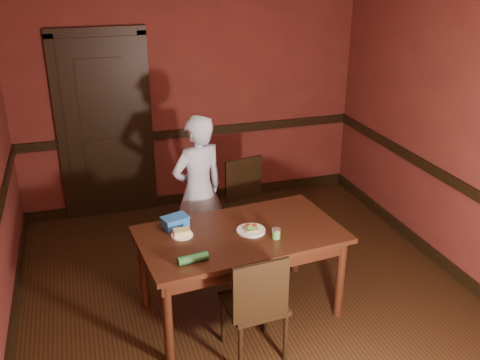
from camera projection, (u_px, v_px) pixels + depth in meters
floor at (252, 304)px, 4.72m from camera, size 4.00×4.50×0.01m
wall_back at (191, 95)px, 6.17m from camera, size 4.00×0.02×2.70m
wall_front at (427, 348)px, 2.22m from camera, size 4.00×0.02×2.70m
wall_right at (467, 137)px, 4.74m from camera, size 0.02×4.50×2.70m
dado_back at (193, 132)px, 6.33m from camera, size 4.00×0.03×0.10m
dado_right at (457, 184)px, 4.91m from camera, size 0.03×4.50×0.10m
baseboard_back at (195, 196)px, 6.66m from camera, size 4.00×0.03×0.12m
baseboard_left at (10, 344)px, 4.15m from camera, size 0.03×4.50×0.12m
baseboard_right at (443, 262)px, 5.24m from camera, size 0.03×4.50×0.12m
door at (105, 125)px, 5.96m from camera, size 1.05×0.07×2.20m
dining_table at (241, 273)px, 4.49m from camera, size 1.72×1.08×0.77m
chair_far at (245, 207)px, 5.49m from camera, size 0.51×0.51×0.91m
chair_near at (254, 302)px, 3.99m from camera, size 0.46×0.46×0.91m
person at (198, 190)px, 5.15m from camera, size 0.63×0.51×1.50m
sandwich_plate at (251, 229)px, 4.35m from camera, size 0.24×0.24×0.06m
sauce_jar at (276, 233)px, 4.23m from camera, size 0.07×0.07×0.08m
cheese_saucer at (182, 233)px, 4.28m from camera, size 0.18×0.18×0.06m
food_tub at (175, 222)px, 4.41m from camera, size 0.24×0.20×0.09m
wrapped_veg at (193, 258)px, 3.91m from camera, size 0.24×0.10×0.06m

